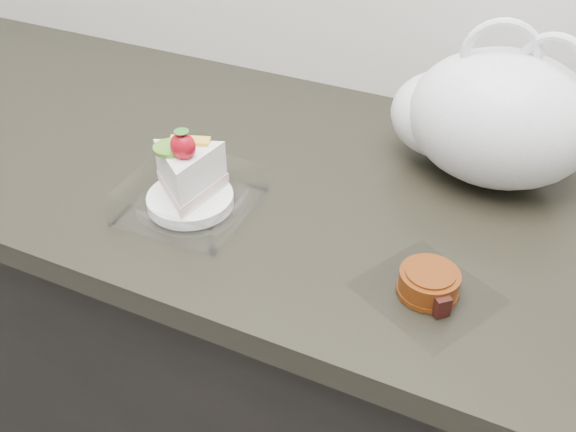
{
  "coord_description": "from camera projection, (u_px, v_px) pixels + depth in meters",
  "views": [
    {
      "loc": [
        0.28,
        0.94,
        1.45
      ],
      "look_at": [
        -0.0,
        1.54,
        0.94
      ],
      "focal_mm": 40.0,
      "sensor_mm": 36.0,
      "label": 1
    }
  ],
  "objects": [
    {
      "name": "counter",
      "position": [
        323.0,
        375.0,
        1.24
      ],
      "size": [
        2.04,
        0.64,
        0.9
      ],
      "color": "black",
      "rests_on": "ground"
    },
    {
      "name": "plastic_bag",
      "position": [
        488.0,
        117.0,
        0.93
      ],
      "size": [
        0.3,
        0.21,
        0.25
      ],
      "rotation": [
        0.0,
        0.0,
        -0.01
      ],
      "color": "white",
      "rests_on": "counter"
    },
    {
      "name": "mooncake_wrap",
      "position": [
        429.0,
        285.0,
        0.77
      ],
      "size": [
        0.19,
        0.19,
        0.03
      ],
      "rotation": [
        0.0,
        0.0,
        -0.29
      ],
      "color": "white",
      "rests_on": "counter"
    },
    {
      "name": "cake_tray",
      "position": [
        189.0,
        187.0,
        0.9
      ],
      "size": [
        0.17,
        0.17,
        0.13
      ],
      "rotation": [
        0.0,
        0.0,
        0.03
      ],
      "color": "white",
      "rests_on": "counter"
    }
  ]
}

